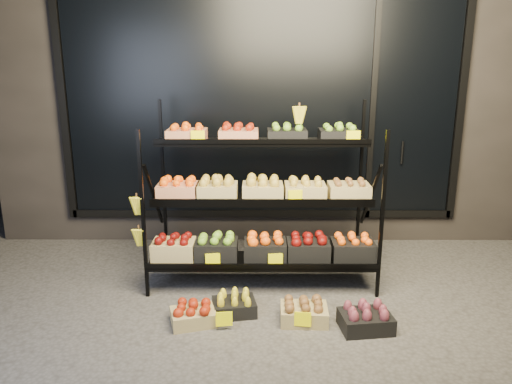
{
  "coord_description": "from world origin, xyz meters",
  "views": [
    {
      "loc": [
        -0.04,
        -3.88,
        2.08
      ],
      "look_at": [
        -0.06,
        0.55,
        0.87
      ],
      "focal_mm": 35.0,
      "sensor_mm": 36.0,
      "label": 1
    }
  ],
  "objects_px": {
    "floor_crate_left": "(193,314)",
    "floor_crate_midleft": "(234,304)",
    "floor_crate_midright": "(304,311)",
    "display_rack": "(261,199)"
  },
  "relations": [
    {
      "from": "display_rack",
      "to": "floor_crate_midright",
      "type": "bearing_deg",
      "value": -68.38
    },
    {
      "from": "floor_crate_midleft",
      "to": "floor_crate_midright",
      "type": "xyz_separation_m",
      "value": [
        0.57,
        -0.12,
        0.0
      ]
    },
    {
      "from": "floor_crate_left",
      "to": "floor_crate_midleft",
      "type": "distance_m",
      "value": 0.36
    },
    {
      "from": "floor_crate_midright",
      "to": "display_rack",
      "type": "bearing_deg",
      "value": 113.69
    },
    {
      "from": "floor_crate_left",
      "to": "floor_crate_midright",
      "type": "relative_size",
      "value": 1.05
    },
    {
      "from": "display_rack",
      "to": "floor_crate_left",
      "type": "xyz_separation_m",
      "value": [
        -0.55,
        -0.9,
        -0.7
      ]
    },
    {
      "from": "floor_crate_midright",
      "to": "floor_crate_left",
      "type": "bearing_deg",
      "value": -175.42
    },
    {
      "from": "floor_crate_left",
      "to": "floor_crate_midright",
      "type": "height_order",
      "value": "floor_crate_midright"
    },
    {
      "from": "display_rack",
      "to": "floor_crate_midleft",
      "type": "xyz_separation_m",
      "value": [
        -0.23,
        -0.74,
        -0.7
      ]
    },
    {
      "from": "floor_crate_left",
      "to": "floor_crate_midleft",
      "type": "xyz_separation_m",
      "value": [
        0.32,
        0.16,
        0.0
      ]
    }
  ]
}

